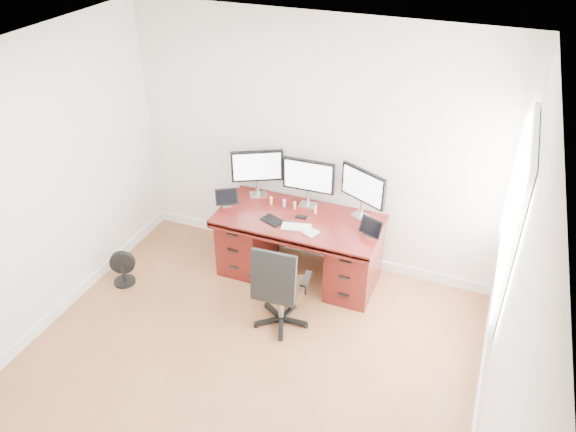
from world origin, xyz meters
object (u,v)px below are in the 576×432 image
at_px(desk, 300,244).
at_px(office_chair, 279,300).
at_px(monitor_center, 308,177).
at_px(keyboard, 296,227).
at_px(floor_fan, 122,269).

height_order(desk, office_chair, office_chair).
relative_size(monitor_center, keyboard, 1.90).
height_order(office_chair, monitor_center, monitor_center).
bearing_deg(keyboard, desk, 88.01).
xyz_separation_m(office_chair, monitor_center, (-0.10, 1.05, 0.77)).
relative_size(desk, office_chair, 1.78).
bearing_deg(keyboard, office_chair, -96.62).
xyz_separation_m(monitor_center, keyboard, (0.04, -0.44, -0.33)).
bearing_deg(office_chair, floor_fan, 177.32).
bearing_deg(office_chair, keyboard, 92.89).
bearing_deg(monitor_center, desk, -91.84).
relative_size(office_chair, floor_fan, 2.46).
bearing_deg(monitor_center, keyboard, -86.79).
distance_m(office_chair, keyboard, 0.75).
xyz_separation_m(desk, keyboard, (0.04, -0.21, 0.36)).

